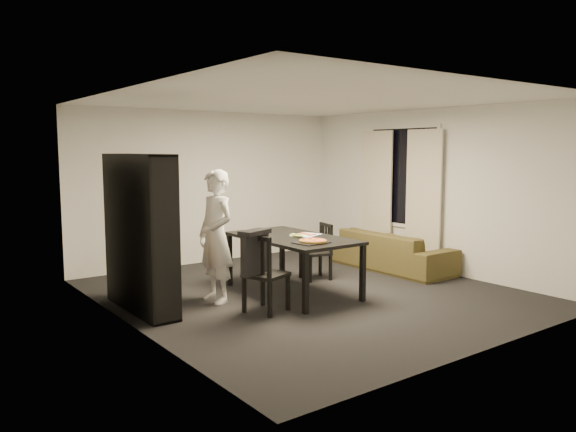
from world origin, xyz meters
TOP-DOWN VIEW (x-y plane):
  - room at (0.00, 0.00)m, footprint 5.01×5.51m
  - window_pane at (2.48, 0.60)m, footprint 0.02×1.40m
  - window_frame at (2.48, 0.60)m, footprint 0.03×1.52m
  - curtain_left at (2.40, 0.08)m, footprint 0.03×0.70m
  - curtain_right at (2.40, 1.12)m, footprint 0.03×0.70m
  - bookshelf at (-2.16, 0.60)m, footprint 0.35×1.50m
  - dining_table at (-0.18, 0.15)m, footprint 1.04×1.87m
  - chair_left at (-1.06, -0.41)m, footprint 0.57×0.57m
  - chair_right at (0.67, 0.58)m, footprint 0.47×0.47m
  - draped_jacket at (-1.18, -0.45)m, footprint 0.46×0.32m
  - person at (-1.23, 0.38)m, footprint 0.44×0.64m
  - baking_tray at (-0.32, -0.42)m, footprint 0.43×0.35m
  - pepperoni_pizza at (-0.29, -0.43)m, footprint 0.35×0.35m
  - kitchen_towel at (0.03, 0.12)m, footprint 0.48×0.43m
  - pizza_slices at (-0.04, 0.13)m, footprint 0.44×0.40m
  - sofa at (2.04, 0.40)m, footprint 0.84×2.14m

SIDE VIEW (x-z plane):
  - sofa at x=2.04m, z-range 0.00..0.62m
  - chair_right at x=0.67m, z-range 0.06..0.90m
  - chair_left at x=-1.06m, z-range 0.07..1.02m
  - dining_table at x=-0.18m, z-range 0.32..1.10m
  - kitchen_towel at x=0.03m, z-range 0.78..0.79m
  - draped_jacket at x=-1.18m, z-range 0.52..1.05m
  - baking_tray at x=-0.32m, z-range 0.78..0.79m
  - pizza_slices at x=-0.04m, z-range 0.79..0.80m
  - pepperoni_pizza at x=-0.29m, z-range 0.79..0.82m
  - person at x=-1.23m, z-range 0.00..1.70m
  - bookshelf at x=-2.16m, z-range 0.00..1.90m
  - curtain_left at x=2.40m, z-range 0.02..2.27m
  - curtain_right at x=2.40m, z-range 0.02..2.27m
  - room at x=0.00m, z-range 0.00..2.60m
  - window_pane at x=2.48m, z-range 0.70..2.30m
  - window_frame at x=2.48m, z-range 0.64..2.36m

